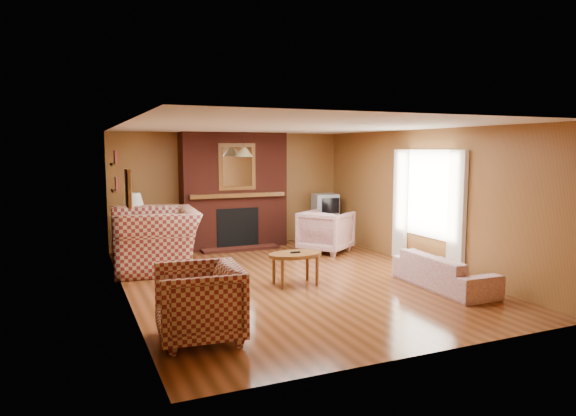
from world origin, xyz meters
name	(u,v)px	position (x,y,z in m)	size (l,w,h in m)	color
floor	(291,280)	(0.00, 0.00, 0.00)	(6.50, 6.50, 0.00)	#4E2810
ceiling	(292,127)	(0.00, 0.00, 2.40)	(6.50, 6.50, 0.00)	silver
wall_back	(230,189)	(0.00, 3.25, 1.20)	(6.50, 6.50, 0.00)	#935C2D
wall_front	(425,238)	(0.00, -3.25, 1.20)	(6.50, 6.50, 0.00)	#935C2D
wall_left	(124,212)	(-2.50, 0.00, 1.20)	(6.50, 6.50, 0.00)	#935C2D
wall_right	(422,198)	(2.50, 0.00, 1.20)	(6.50, 6.50, 0.00)	#935C2D
fireplace	(234,191)	(0.00, 2.98, 1.18)	(2.20, 0.82, 2.40)	#491810
window_right	(427,204)	(2.45, -0.20, 1.13)	(0.10, 1.85, 2.00)	beige
bookshelf	(115,172)	(-2.44, 1.90, 1.67)	(0.09, 0.55, 0.71)	brown
botanical_print	(128,188)	(-2.47, -0.30, 1.55)	(0.05, 0.40, 0.50)	brown
pendant_light	(244,152)	(0.00, 2.30, 2.00)	(0.36, 0.36, 0.48)	black
plaid_loveseat	(155,239)	(-1.85, 1.61, 0.52)	(1.60, 1.40, 1.04)	maroon
plaid_armchair	(199,303)	(-1.95, -1.96, 0.41)	(0.88, 0.91, 0.83)	maroon
floral_sofa	(444,271)	(1.90, -1.33, 0.25)	(1.72, 0.67, 0.50)	beige
floral_armchair	(326,231)	(1.53, 1.76, 0.42)	(0.89, 0.92, 0.83)	beige
coffee_table	(295,257)	(-0.06, -0.30, 0.43)	(0.85, 0.53, 0.51)	brown
side_table	(135,245)	(-2.10, 2.45, 0.30)	(0.44, 0.44, 0.59)	brown
table_lamp	(133,209)	(-2.10, 2.45, 0.96)	(0.40, 0.40, 0.67)	silver
tv_stand	(325,228)	(2.05, 2.80, 0.30)	(0.55, 0.50, 0.60)	black
crt_tv	(325,205)	(2.05, 2.79, 0.83)	(0.58, 0.58, 0.47)	#9EA0A5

